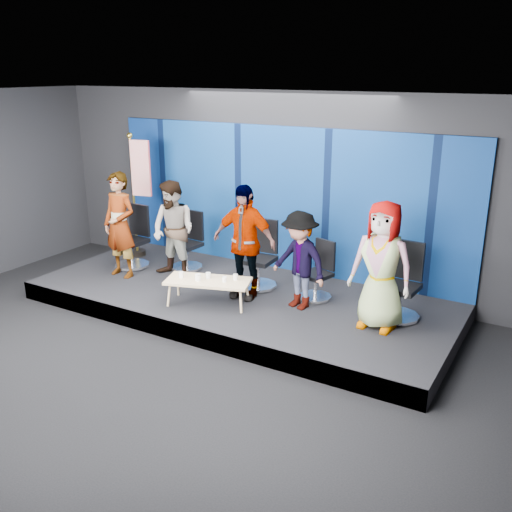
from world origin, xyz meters
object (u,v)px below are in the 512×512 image
object	(u,v)px
panelist_b	(174,230)
chair_d	(318,280)
chair_b	(188,250)
chair_c	(260,265)
mug_d	(224,279)
panelist_e	(382,266)
chair_a	(133,247)
flag_stand	(139,193)
mug_c	(208,275)
panelist_c	(244,242)
panelist_a	(120,225)
mug_e	(235,277)
mug_b	(198,277)
mug_a	(181,275)
panelist_d	(299,260)
chair_e	(401,294)
coffee_table	(208,282)

from	to	relation	value
panelist_b	chair_d	world-z (taller)	panelist_b
chair_b	chair_c	distance (m)	1.62
mug_d	chair_c	bearing A→B (deg)	87.41
chair_d	panelist_e	distance (m)	1.46
chair_c	chair_a	bearing A→B (deg)	-176.90
chair_a	flag_stand	bearing A→B (deg)	118.87
panelist_e	panelist_b	bearing A→B (deg)	-178.87
mug_c	flag_stand	xyz separation A→B (m)	(-2.48, 1.28, 0.82)
panelist_c	mug_c	bearing A→B (deg)	-128.69
panelist_a	mug_e	bearing A→B (deg)	0.24
mug_e	mug_b	bearing A→B (deg)	-146.57
panelist_e	mug_a	bearing A→B (deg)	-163.76
panelist_e	flag_stand	distance (m)	5.18
chair_b	mug_a	bearing A→B (deg)	-52.77
mug_b	chair_b	bearing A→B (deg)	131.81
panelist_b	mug_d	size ratio (longest dim) A/B	20.62
chair_a	flag_stand	world-z (taller)	flag_stand
mug_b	panelist_d	bearing A→B (deg)	26.82
panelist_d	mug_c	world-z (taller)	panelist_d
chair_e	chair_b	bearing A→B (deg)	-179.00
panelist_b	chair_c	xyz separation A→B (m)	(1.53, 0.35, -0.49)
panelist_d	chair_e	bearing A→B (deg)	32.35
panelist_b	chair_e	size ratio (longest dim) A/B	1.51
mug_e	panelist_a	bearing A→B (deg)	177.82
mug_a	chair_e	bearing A→B (deg)	19.79
chair_e	mug_e	world-z (taller)	chair_e
panelist_d	mug_c	size ratio (longest dim) A/B	16.49
chair_a	chair_e	world-z (taller)	chair_a
chair_b	mug_c	xyz separation A→B (m)	(1.26, -1.16, 0.10)
chair_e	mug_e	size ratio (longest dim) A/B	12.73
panelist_b	flag_stand	world-z (taller)	flag_stand
chair_a	chair_c	xyz separation A→B (m)	(2.56, 0.28, -0.00)
chair_d	mug_a	bearing A→B (deg)	-129.57
chair_b	chair_e	size ratio (longest dim) A/B	0.93
chair_e	flag_stand	world-z (taller)	flag_stand
chair_e	panelist_e	distance (m)	0.75
chair_b	flag_stand	bearing A→B (deg)	178.53
chair_b	coffee_table	size ratio (longest dim) A/B	0.75
coffee_table	mug_a	bearing A→B (deg)	-164.19
chair_a	chair_c	size ratio (longest dim) A/B	1.01
chair_c	mug_a	distance (m)	1.41
coffee_table	mug_c	distance (m)	0.11
chair_e	mug_b	xyz separation A→B (m)	(-2.88, -1.13, 0.08)
coffee_table	panelist_a	bearing A→B (deg)	171.45
chair_d	panelist_c	bearing A→B (deg)	-136.83
chair_a	mug_d	size ratio (longest dim) A/B	13.75
panelist_a	panelist_c	xyz separation A→B (m)	(2.40, 0.25, -0.01)
panelist_d	flag_stand	distance (m)	3.91
panelist_a	chair_b	size ratio (longest dim) A/B	1.75
panelist_a	chair_b	world-z (taller)	panelist_a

